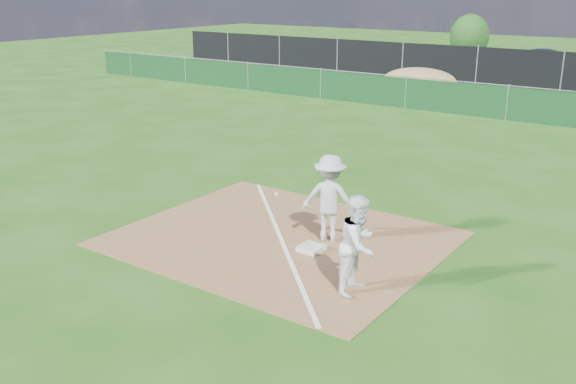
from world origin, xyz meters
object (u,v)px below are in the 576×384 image
at_px(tree_left, 469,37).
at_px(first_base, 311,248).
at_px(runner, 359,244).
at_px(play_at_first, 330,198).
at_px(car_mid, 551,64).
at_px(car_left, 489,61).

bearing_deg(tree_left, first_base, -74.56).
xyz_separation_m(runner, tree_left, (-10.21, 32.48, 0.68)).
height_order(first_base, runner, runner).
xyz_separation_m(play_at_first, runner, (1.52, -1.58, -0.05)).
height_order(play_at_first, tree_left, tree_left).
relative_size(first_base, tree_left, 0.15).
bearing_deg(tree_left, car_mid, -38.02).
height_order(first_base, car_mid, car_mid).
height_order(play_at_first, runner, play_at_first).
bearing_deg(car_left, car_mid, -53.98).
bearing_deg(runner, play_at_first, 39.88).
xyz_separation_m(car_mid, tree_left, (-6.30, 4.92, 0.78)).
bearing_deg(runner, car_mid, 4.08).
height_order(car_left, tree_left, tree_left).
height_order(first_base, car_left, car_left).
xyz_separation_m(first_base, car_mid, (-2.42, 26.63, 0.65)).
distance_m(runner, car_left, 27.63).
relative_size(runner, car_mid, 0.38).
distance_m(runner, car_mid, 27.83).
distance_m(runner, tree_left, 34.05).
distance_m(car_left, car_mid, 3.14).
xyz_separation_m(car_left, tree_left, (-3.27, 5.74, 0.77)).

